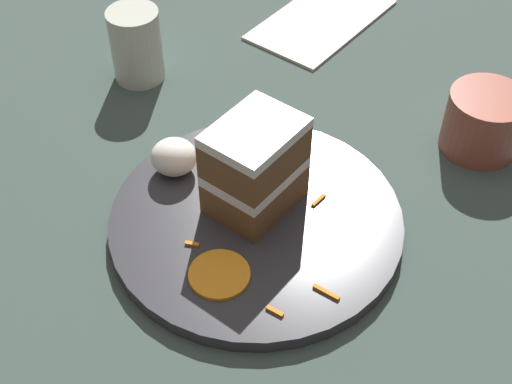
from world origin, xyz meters
The scene contains 10 objects.
ground_plane centered at (0.00, 0.00, 0.00)m, with size 6.00×6.00×0.00m, color black.
dining_table centered at (0.00, 0.00, 0.01)m, with size 1.04×1.16×0.03m, color #384742.
plate centered at (-0.05, -0.05, 0.03)m, with size 0.30×0.30×0.02m, color #333338.
cake_slice centered at (-0.05, -0.03, 0.09)m, with size 0.11×0.12×0.10m.
cream_dollop centered at (-0.13, 0.02, 0.06)m, with size 0.05×0.04×0.04m, color white.
orange_garnish centered at (-0.09, -0.13, 0.04)m, with size 0.06×0.06×0.00m, color orange.
carrot_shreds_scatter centered at (-0.02, -0.11, 0.04)m, with size 0.15×0.15×0.00m.
drinking_glass centered at (-0.18, 0.22, 0.07)m, with size 0.06×0.06×0.09m.
coffee_mug centered at (0.21, 0.06, 0.06)m, with size 0.09×0.09×0.07m.
menu_card centered at (0.07, 0.33, 0.03)m, with size 0.12×0.21×0.00m, color beige.
Camera 1 is at (-0.08, -0.54, 0.58)m, focal length 50.00 mm.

